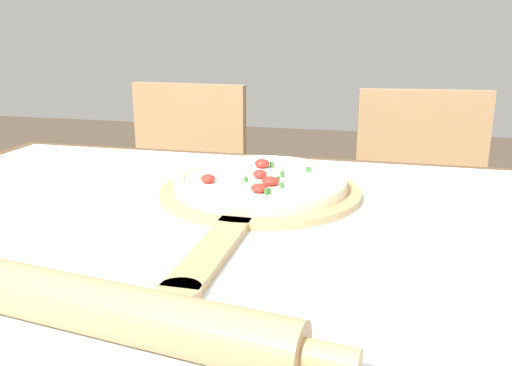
{
  "coord_description": "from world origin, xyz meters",
  "views": [
    {
      "loc": [
        0.23,
        -0.73,
        1.06
      ],
      "look_at": [
        0.03,
        0.1,
        0.81
      ],
      "focal_mm": 38.0,
      "sensor_mm": 36.0,
      "label": 1
    }
  ],
  "objects_px": {
    "rolling_pin": "(100,308)",
    "chair_right": "(420,221)",
    "pizza_peel": "(256,197)",
    "pizza": "(260,181)",
    "chair_left": "(181,203)"
  },
  "relations": [
    {
      "from": "rolling_pin",
      "to": "chair_right",
      "type": "distance_m",
      "value": 1.25
    },
    {
      "from": "pizza_peel",
      "to": "pizza",
      "type": "xyz_separation_m",
      "value": [
        -0.0,
        0.03,
        0.02
      ]
    },
    {
      "from": "pizza_peel",
      "to": "chair_right",
      "type": "distance_m",
      "value": 0.85
    },
    {
      "from": "pizza",
      "to": "chair_right",
      "type": "height_order",
      "value": "chair_right"
    },
    {
      "from": "pizza_peel",
      "to": "chair_right",
      "type": "bearing_deg",
      "value": 66.78
    },
    {
      "from": "chair_right",
      "to": "pizza",
      "type": "bearing_deg",
      "value": -119.56
    },
    {
      "from": "pizza",
      "to": "chair_left",
      "type": "height_order",
      "value": "chair_left"
    },
    {
      "from": "rolling_pin",
      "to": "pizza_peel",
      "type": "bearing_deg",
      "value": 84.06
    },
    {
      "from": "pizza_peel",
      "to": "chair_right",
      "type": "relative_size",
      "value": 0.65
    },
    {
      "from": "pizza_peel",
      "to": "rolling_pin",
      "type": "distance_m",
      "value": 0.43
    },
    {
      "from": "pizza",
      "to": "rolling_pin",
      "type": "bearing_deg",
      "value": -95.58
    },
    {
      "from": "pizza",
      "to": "rolling_pin",
      "type": "xyz_separation_m",
      "value": [
        -0.04,
        -0.46,
        0.0
      ]
    },
    {
      "from": "pizza",
      "to": "rolling_pin",
      "type": "relative_size",
      "value": 0.61
    },
    {
      "from": "chair_left",
      "to": "chair_right",
      "type": "height_order",
      "value": "same"
    },
    {
      "from": "chair_right",
      "to": "rolling_pin",
      "type": "bearing_deg",
      "value": -112.74
    }
  ]
}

